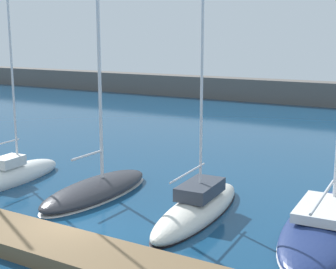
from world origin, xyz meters
name	(u,v)px	position (x,y,z in m)	size (l,w,h in m)	color
ground_plane	(73,235)	(0.00, 0.00, 0.00)	(120.00, 120.00, 0.00)	navy
dock_pier	(42,243)	(0.00, -1.58, 0.27)	(33.18, 2.30, 0.54)	brown
breakwater_seawall	(329,94)	(0.00, 39.74, 1.24)	(108.00, 2.59, 2.48)	#5B5651
sailboat_white_second	(14,175)	(-7.17, 3.65, 0.34)	(2.00, 6.39, 12.05)	white
sailboat_charcoal_third	(96,188)	(-2.25, 4.12, 0.33)	(2.31, 7.04, 12.05)	#2D2D33
sailboat_ivory_fourth	(198,208)	(3.01, 4.20, 0.33)	(2.30, 7.60, 13.97)	silver
sailboat_navy_fifth	(328,221)	(7.94, 5.43, 0.30)	(3.48, 9.46, 19.80)	navy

